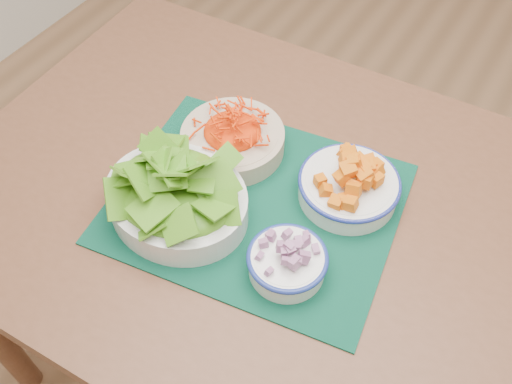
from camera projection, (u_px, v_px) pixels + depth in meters
The scene contains 7 objects.
ground at pixel (326, 318), 1.71m from camera, with size 4.00×4.00×0.00m, color #A77750.
table at pixel (288, 236), 1.10m from camera, with size 1.32×0.90×0.75m.
placemat at pixel (256, 203), 1.03m from camera, with size 0.50×0.41×0.00m, color black.
carrot_bowl at pixel (233, 136), 1.09m from camera, with size 0.24×0.24×0.08m.
squash_bowl at pixel (350, 180), 1.01m from camera, with size 0.18×0.18×0.10m.
lettuce_bowl at pixel (176, 191), 0.97m from camera, with size 0.28×0.24×0.13m.
onion_bowl at pixel (287, 260), 0.92m from camera, with size 0.14×0.14×0.07m.
Camera 1 is at (0.22, -0.77, 1.57)m, focal length 40.00 mm.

